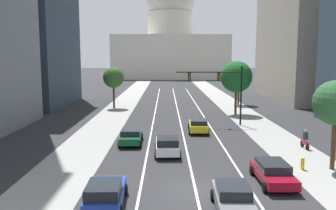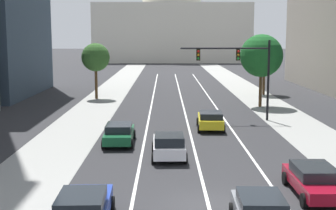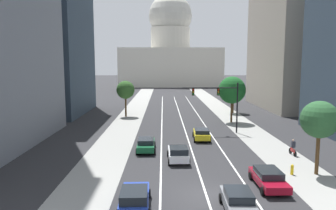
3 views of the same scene
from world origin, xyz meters
TOP-DOWN VIEW (x-y plane):
  - ground_plane at (0.00, 40.00)m, footprint 400.00×400.00m
  - sidewalk_left at (-9.03, 35.00)m, footprint 4.68×130.00m
  - sidewalk_right at (9.03, 35.00)m, footprint 4.68×130.00m
  - lane_stripe_left at (-3.34, 25.00)m, footprint 0.16×90.00m
  - lane_stripe_center at (0.00, 25.00)m, footprint 0.16×90.00m
  - lane_stripe_right at (3.34, 25.00)m, footprint 0.16×90.00m
  - capitol_building at (0.00, 118.24)m, footprint 42.06×27.63m
  - car_white at (-1.67, 8.10)m, footprint 2.14×4.34m
  - car_green at (-5.02, 11.92)m, footprint 2.11×4.62m
  - car_blue at (-5.01, -2.34)m, footprint 2.17×4.44m
  - car_crimson at (5.02, 1.38)m, footprint 2.11×4.75m
  - car_yellow at (1.67, 16.92)m, footprint 2.23×4.38m
  - traffic_signal_mast at (4.64, 20.90)m, footprint 7.66×0.39m
  - street_tree_near_left at (-9.89, 35.12)m, footprint 3.25×3.25m
  - street_tree_mid_right at (10.35, 38.92)m, footprint 3.71×3.71m
  - street_tree_near_right at (7.96, 28.97)m, footprint 4.38×4.38m

SIDE VIEW (x-z plane):
  - ground_plane at x=0.00m, z-range 0.00..0.00m
  - sidewalk_left at x=-9.03m, z-range 0.00..0.01m
  - sidewalk_right at x=9.03m, z-range 0.00..0.01m
  - lane_stripe_left at x=-3.34m, z-range 0.01..0.02m
  - lane_stripe_center at x=0.00m, z-range 0.01..0.02m
  - lane_stripe_right at x=3.34m, z-range 0.01..0.02m
  - car_crimson at x=5.02m, z-range 0.05..1.42m
  - car_green at x=-5.02m, z-range 0.04..1.45m
  - car_yellow at x=1.67m, z-range 0.05..1.51m
  - car_blue at x=-5.01m, z-range 0.03..1.57m
  - car_white at x=-1.67m, z-range 0.03..1.59m
  - street_tree_near_left at x=-9.89m, z-range 1.57..8.02m
  - traffic_signal_mast at x=4.64m, z-range 1.39..8.32m
  - street_tree_mid_right at x=10.35m, z-range 1.51..8.27m
  - street_tree_near_right at x=7.96m, z-range 1.52..8.98m
  - capitol_building at x=0.00m, z-range -6.06..34.20m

